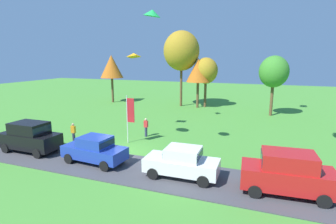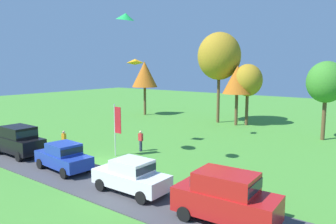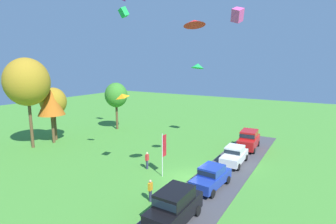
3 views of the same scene
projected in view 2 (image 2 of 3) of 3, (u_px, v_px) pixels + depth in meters
ground_plane at (98, 164)px, 23.20m from camera, size 120.00×120.00×0.00m
pavement_strip at (70, 172)px, 21.34m from camera, size 36.00×4.40×0.06m
car_suv_by_flagpole at (19, 140)px, 25.20m from camera, size 4.61×2.06×2.28m
car_sedan_near_entrance at (64, 156)px, 21.57m from camera, size 4.52×2.22×1.84m
car_sedan_mid_row at (131, 175)px, 17.80m from camera, size 4.43×2.01×1.84m
car_suv_far_end at (226, 196)px, 14.31m from camera, size 4.71×2.27×2.28m
person_on_lawn at (64, 141)px, 26.65m from camera, size 0.36×0.24×1.71m
person_beside_suv at (141, 141)px, 26.69m from camera, size 0.36×0.24×1.71m
tree_far_right at (145, 75)px, 46.08m from camera, size 3.59×3.59×7.57m
tree_lone_near at (219, 56)px, 39.41m from camera, size 5.19×5.19×10.96m
tree_center_back at (237, 80)px, 37.87m from camera, size 3.35×3.35×7.07m
tree_far_left at (248, 80)px, 37.97m from camera, size 3.39×3.39×7.16m
tree_right_of_center at (326, 82)px, 30.22m from camera, size 3.50×3.50×7.38m
flag_banner at (117, 124)px, 24.99m from camera, size 0.71×0.08×4.05m
kite_delta_trailing_tail at (125, 17)px, 20.68m from camera, size 1.39×1.34×0.61m
kite_diamond_topmost at (135, 61)px, 27.97m from camera, size 1.46×1.47×0.57m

